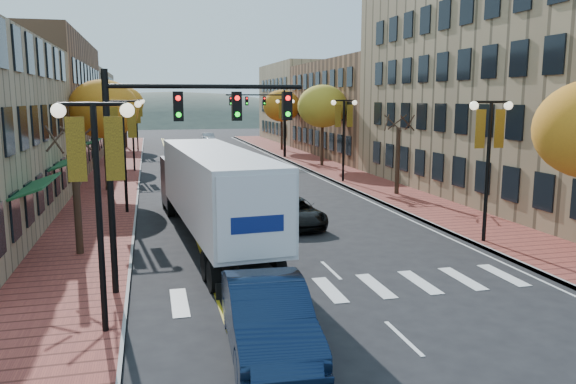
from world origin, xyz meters
TOP-DOWN VIEW (x-y plane):
  - ground at (0.00, 0.00)m, footprint 200.00×200.00m
  - sidewalk_left at (-9.00, 32.50)m, footprint 4.00×85.00m
  - sidewalk_right at (9.00, 32.50)m, footprint 4.00×85.00m
  - building_left_mid at (-17.00, 36.00)m, footprint 12.00×24.00m
  - building_left_far at (-17.00, 61.00)m, footprint 12.00×26.00m
  - building_right_near at (18.50, 16.00)m, footprint 15.00×28.00m
  - building_right_mid at (18.50, 42.00)m, footprint 15.00×24.00m
  - building_right_far at (18.50, 64.00)m, footprint 15.00×20.00m
  - tree_left_a at (-9.00, 8.00)m, footprint 0.28×0.28m
  - tree_left_b at (-9.00, 24.00)m, footprint 4.48×4.48m
  - tree_left_c at (-9.00, 40.00)m, footprint 4.16×4.16m
  - tree_left_d at (-9.00, 58.00)m, footprint 4.61×4.61m
  - tree_right_b at (9.00, 18.00)m, footprint 0.28×0.28m
  - tree_right_c at (9.00, 34.00)m, footprint 4.48×4.48m
  - tree_right_d at (9.00, 50.00)m, footprint 4.35×4.35m
  - lamp_left_a at (-7.50, 0.00)m, footprint 1.96×0.36m
  - lamp_left_b at (-7.50, 16.00)m, footprint 1.96×0.36m
  - lamp_left_c at (-7.50, 34.00)m, footprint 1.96×0.36m
  - lamp_left_d at (-7.50, 52.00)m, footprint 1.96×0.36m
  - lamp_right_a at (7.50, 6.00)m, footprint 1.96×0.36m
  - lamp_right_b at (7.50, 24.00)m, footprint 1.96×0.36m
  - lamp_right_c at (7.50, 42.00)m, footprint 1.96×0.36m
  - traffic_mast_near at (-5.48, 3.00)m, footprint 6.10×0.35m
  - traffic_mast_far at (5.48, 42.00)m, footprint 6.10×0.34m
  - semi_truck at (-3.77, 9.39)m, footprint 3.80×16.44m
  - navy_sedan at (-3.57, -1.92)m, footprint 2.18×5.52m
  - black_suv at (0.50, 11.28)m, footprint 2.52×4.94m
  - car_far_white at (-1.09, 49.13)m, footprint 1.81×4.03m
  - car_far_silver at (1.30, 56.21)m, footprint 2.40×4.79m
  - car_far_oncoming at (1.59, 63.40)m, footprint 1.67×4.49m

SIDE VIEW (x-z plane):
  - ground at x=0.00m, z-range 0.00..0.00m
  - sidewalk_left at x=-9.00m, z-range 0.00..0.15m
  - sidewalk_right at x=9.00m, z-range 0.00..0.15m
  - car_far_silver at x=1.30m, z-range 0.00..1.33m
  - black_suv at x=0.50m, z-range 0.00..1.34m
  - car_far_white at x=-1.09m, z-range 0.00..1.35m
  - car_far_oncoming at x=1.59m, z-range 0.00..1.47m
  - navy_sedan at x=-3.57m, z-range 0.00..1.79m
  - tree_left_a at x=-9.00m, z-range 0.15..4.35m
  - tree_right_b at x=9.00m, z-range 0.15..4.35m
  - semi_truck at x=-3.77m, z-range 0.34..4.42m
  - lamp_left_a at x=-7.50m, z-range 1.27..7.32m
  - lamp_left_b at x=-7.50m, z-range 1.27..7.32m
  - lamp_left_c at x=-7.50m, z-range 1.27..7.32m
  - lamp_left_d at x=-7.50m, z-range 1.27..7.32m
  - lamp_right_a at x=7.50m, z-range 1.27..7.32m
  - lamp_right_b at x=7.50m, z-range 1.27..7.32m
  - lamp_right_c at x=7.50m, z-range 1.27..7.32m
  - building_left_far at x=-17.00m, z-range 0.00..9.50m
  - traffic_mast_near at x=-5.48m, z-range 1.42..8.42m
  - traffic_mast_far at x=5.48m, z-range 1.42..8.42m
  - building_right_mid at x=18.50m, z-range 0.00..10.00m
  - tree_left_c at x=-9.00m, z-range 1.71..8.40m
  - tree_right_d at x=9.00m, z-range 1.79..8.79m
  - tree_left_b at x=-9.00m, z-range 1.84..9.05m
  - tree_right_c at x=9.00m, z-range 1.84..9.05m
  - building_left_mid at x=-17.00m, z-range 0.00..11.00m
  - building_right_far at x=18.50m, z-range 0.00..11.00m
  - tree_left_d at x=-9.00m, z-range 1.89..9.31m
  - building_right_near at x=18.50m, z-range 0.00..15.00m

